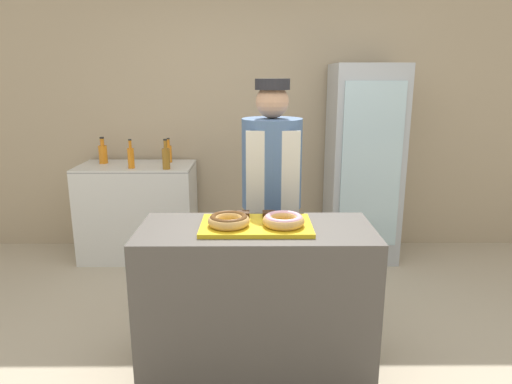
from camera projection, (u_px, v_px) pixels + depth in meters
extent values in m
plane|color=#B7A88E|center=(256.00, 366.00, 2.76)|extent=(14.00, 14.00, 0.00)
cube|color=tan|center=(255.00, 113.00, 4.50)|extent=(8.00, 0.06, 2.70)
cube|color=#4C4742|center=(256.00, 300.00, 2.65)|extent=(1.32, 0.58, 0.88)
cube|color=yellow|center=(256.00, 226.00, 2.54)|extent=(0.62, 0.37, 0.02)
torus|color=tan|center=(229.00, 221.00, 2.50)|extent=(0.23, 0.23, 0.06)
torus|color=brown|center=(229.00, 218.00, 2.49)|extent=(0.21, 0.21, 0.04)
torus|color=tan|center=(284.00, 221.00, 2.50)|extent=(0.23, 0.23, 0.06)
torus|color=#EFADC6|center=(284.00, 218.00, 2.49)|extent=(0.21, 0.21, 0.04)
cube|color=#382111|center=(243.00, 214.00, 2.65)|extent=(0.07, 0.07, 0.03)
cube|color=#382111|center=(269.00, 214.00, 2.66)|extent=(0.07, 0.07, 0.03)
cylinder|color=#4C4C51|center=(271.00, 260.00, 3.31)|extent=(0.30, 0.30, 0.82)
cylinder|color=#4C6B99|center=(272.00, 163.00, 3.13)|extent=(0.41, 0.41, 0.61)
cube|color=silver|center=(272.00, 227.00, 3.05)|extent=(0.35, 0.02, 1.29)
sphere|color=tan|center=(272.00, 102.00, 3.03)|extent=(0.22, 0.22, 0.22)
cylinder|color=#232328|center=(272.00, 84.00, 3.00)|extent=(0.23, 0.23, 0.07)
cube|color=#ADB2B7|center=(363.00, 164.00, 4.27)|extent=(0.63, 0.59, 1.82)
cube|color=silver|center=(371.00, 166.00, 3.97)|extent=(0.52, 0.02, 1.45)
cube|color=silver|center=(139.00, 211.00, 4.37)|extent=(1.06, 0.58, 0.90)
cube|color=gray|center=(136.00, 167.00, 4.26)|extent=(1.06, 0.58, 0.01)
cylinder|color=#99661E|center=(166.00, 159.00, 4.04)|extent=(0.07, 0.07, 0.18)
cylinder|color=#99661E|center=(165.00, 144.00, 4.01)|extent=(0.03, 0.03, 0.07)
cylinder|color=black|center=(165.00, 140.00, 4.00)|extent=(0.03, 0.03, 0.01)
cylinder|color=orange|center=(169.00, 154.00, 4.37)|extent=(0.06, 0.06, 0.16)
cylinder|color=orange|center=(168.00, 142.00, 4.34)|extent=(0.03, 0.03, 0.06)
cylinder|color=black|center=(168.00, 139.00, 4.33)|extent=(0.03, 0.03, 0.01)
cylinder|color=orange|center=(131.00, 158.00, 4.08)|extent=(0.06, 0.06, 0.18)
cylinder|color=orange|center=(130.00, 144.00, 4.05)|extent=(0.03, 0.03, 0.07)
cylinder|color=black|center=(130.00, 140.00, 4.04)|extent=(0.03, 0.03, 0.01)
cylinder|color=orange|center=(103.00, 154.00, 4.31)|extent=(0.08, 0.08, 0.17)
cylinder|color=orange|center=(102.00, 142.00, 4.29)|extent=(0.04, 0.04, 0.07)
cylinder|color=black|center=(102.00, 138.00, 4.28)|extent=(0.04, 0.04, 0.01)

